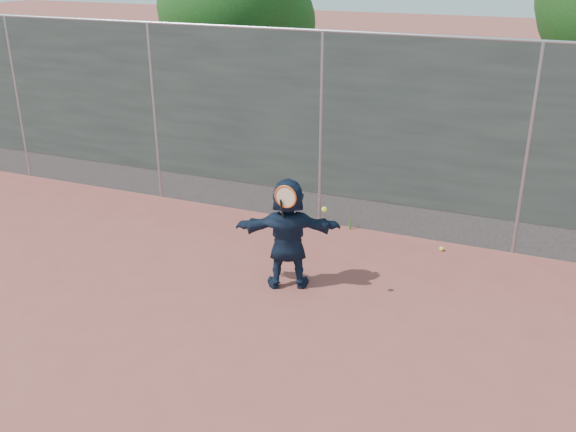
% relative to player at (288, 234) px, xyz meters
% --- Properties ---
extents(ground, '(80.00, 80.00, 0.00)m').
position_rel_player_xyz_m(ground, '(-0.34, -1.35, -0.74)').
color(ground, '#9E4C42').
rests_on(ground, ground).
extents(player, '(1.43, 0.91, 1.47)m').
position_rel_player_xyz_m(player, '(0.00, 0.00, 0.00)').
color(player, '#142138').
rests_on(player, ground).
extents(ball_ground, '(0.07, 0.07, 0.07)m').
position_rel_player_xyz_m(ball_ground, '(1.69, 1.80, -0.70)').
color(ball_ground, '#CDF536').
rests_on(ball_ground, ground).
extents(fence, '(20.00, 0.06, 3.03)m').
position_rel_player_xyz_m(fence, '(-0.34, 2.15, 0.85)').
color(fence, '#38423D').
rests_on(fence, ground).
extents(swing_action, '(0.68, 0.13, 0.51)m').
position_rel_player_xyz_m(swing_action, '(0.10, -0.20, 0.56)').
color(swing_action, '#E75215').
rests_on(swing_action, ground).
extents(tree_left, '(3.15, 3.00, 4.53)m').
position_rel_player_xyz_m(tree_left, '(-3.19, 5.20, 2.20)').
color(tree_left, '#382314').
rests_on(tree_left, ground).
extents(weed_clump, '(0.68, 0.07, 0.30)m').
position_rel_player_xyz_m(weed_clump, '(-0.04, 2.03, -0.60)').
color(weed_clump, '#387226').
rests_on(weed_clump, ground).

